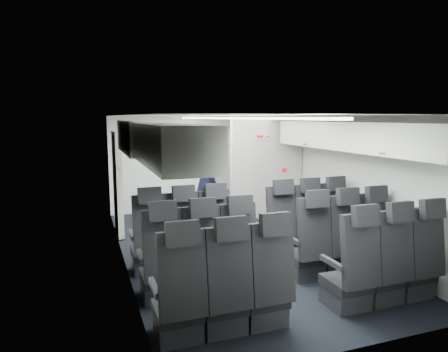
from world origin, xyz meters
TOP-DOWN VIEW (x-y plane):
  - cabin_shell at (0.00, 0.00)m, footprint 3.41×6.01m
  - seat_row_front at (-0.00, -0.53)m, footprint 3.33×0.56m
  - seat_row_mid at (-0.00, -1.43)m, footprint 3.33×0.56m
  - seat_row_rear at (-0.00, -2.33)m, footprint 3.33×0.56m
  - overhead_bin_left_rear at (-1.40, -2.00)m, footprint 0.53×1.80m
  - overhead_bin_left_front_open at (-1.44, -0.25)m, footprint 0.64×1.70m
  - overhead_bin_right_rear at (1.40, -2.00)m, footprint 0.53×1.80m
  - overhead_bin_right_front at (1.40, -0.25)m, footprint 0.53×1.70m
  - bulkhead_partition at (0.98, 0.80)m, footprint 1.40×0.15m
  - galley_unit at (0.95, 2.72)m, footprint 0.85×0.52m
  - boarding_door at (-1.64, 1.55)m, footprint 0.12×1.27m
  - flight_attendant at (0.06, 1.68)m, footprint 0.61×0.71m
  - carry_on_bag at (-1.44, 0.04)m, footprint 0.44×0.31m
  - papers at (0.25, 1.63)m, footprint 0.22×0.04m

SIDE VIEW (x-z plane):
  - seat_row_front at x=0.00m, z-range -0.21..1.02m
  - seat_row_mid at x=0.00m, z-range -0.21..1.02m
  - seat_row_rear at x=0.00m, z-range -0.21..1.02m
  - flight_attendant at x=0.06m, z-range 0.00..1.65m
  - galley_unit at x=0.95m, z-range 0.00..1.90m
  - boarding_door at x=-1.64m, z-range 0.02..1.88m
  - papers at x=0.25m, z-range 0.98..1.13m
  - bulkhead_partition at x=0.98m, z-range 0.01..2.14m
  - cabin_shell at x=0.00m, z-range 0.04..2.21m
  - overhead_bin_left_front_open at x=-1.44m, z-range 1.38..2.10m
  - carry_on_bag at x=-1.44m, z-range 1.66..1.92m
  - overhead_bin_right_front at x=1.40m, z-range 1.66..2.06m
  - overhead_bin_left_rear at x=-1.40m, z-range 1.66..2.06m
  - overhead_bin_right_rear at x=1.40m, z-range 1.66..2.06m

